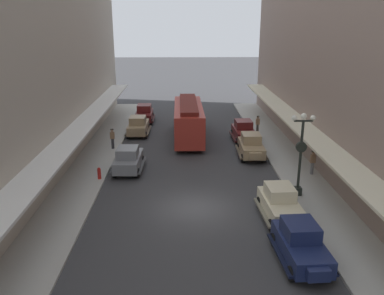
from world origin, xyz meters
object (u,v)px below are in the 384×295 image
object	(u,v)px
pedestrian_0	(313,162)
pedestrian_1	(258,124)
fire_hydrant	(99,173)
parked_car_4	(280,203)
parked_car_5	(128,159)
lamp_post_with_clock	(301,151)
parked_car_6	(144,113)
streetcar	(188,119)
parked_car_0	(301,243)
parked_car_3	(244,131)
pedestrian_2	(112,139)
parked_car_1	(251,145)
parked_car_2	(138,125)

from	to	relation	value
pedestrian_0	pedestrian_1	size ratio (longest dim) A/B	1.00
fire_hydrant	parked_car_4	bearing A→B (deg)	-27.58
parked_car_5	lamp_post_with_clock	distance (m)	12.16
parked_car_6	streetcar	distance (m)	8.19
parked_car_6	pedestrian_0	distance (m)	20.78
parked_car_5	pedestrian_1	xyz separation A→B (m)	(11.08, 9.48, 0.07)
streetcar	fire_hydrant	world-z (taller)	streetcar
parked_car_0	parked_car_3	world-z (taller)	same
parked_car_0	pedestrian_2	distance (m)	20.10
parked_car_5	pedestrian_0	distance (m)	13.03
parked_car_1	pedestrian_0	xyz separation A→B (m)	(3.58, -4.30, 0.07)
parked_car_3	parked_car_0	bearing A→B (deg)	-90.86
parked_car_0	parked_car_6	distance (m)	28.14
parked_car_5	lamp_post_with_clock	xyz separation A→B (m)	(10.98, -4.79, 2.04)
parked_car_6	streetcar	size ratio (longest dim) A/B	0.44
parked_car_4	pedestrian_2	world-z (taller)	parked_car_4
streetcar	pedestrian_0	world-z (taller)	streetcar
parked_car_0	pedestrian_0	size ratio (longest dim) A/B	2.59
parked_car_0	parked_car_1	distance (m)	14.72
parked_car_1	lamp_post_with_clock	world-z (taller)	lamp_post_with_clock
parked_car_1	parked_car_2	xyz separation A→B (m)	(-9.65, 6.70, 0.00)
fire_hydrant	pedestrian_2	bearing A→B (deg)	91.51
parked_car_3	lamp_post_with_clock	distance (m)	12.56
parked_car_3	pedestrian_2	distance (m)	11.68
parked_car_0	parked_car_4	distance (m)	4.16
parked_car_0	parked_car_3	xyz separation A→B (m)	(0.29, 19.25, 0.00)
parked_car_2	parked_car_4	bearing A→B (deg)	-61.19
parked_car_3	parked_car_1	bearing A→B (deg)	-90.99
parked_car_5	lamp_post_with_clock	bearing A→B (deg)	-23.57
parked_car_4	fire_hydrant	bearing A→B (deg)	152.42
parked_car_0	parked_car_4	bearing A→B (deg)	89.25
lamp_post_with_clock	fire_hydrant	distance (m)	13.31
parked_car_1	parked_car_3	size ratio (longest dim) A/B	1.00
lamp_post_with_clock	parked_car_4	bearing A→B (deg)	-122.24
fire_hydrant	pedestrian_2	size ratio (longest dim) A/B	0.49
parked_car_6	pedestrian_0	size ratio (longest dim) A/B	2.56
lamp_post_with_clock	pedestrian_0	world-z (taller)	lamp_post_with_clock
parked_car_4	pedestrian_1	size ratio (longest dim) A/B	2.58
parked_car_3	fire_hydrant	size ratio (longest dim) A/B	5.25
parked_car_2	parked_car_6	bearing A→B (deg)	88.59
parked_car_2	parked_car_6	world-z (taller)	same
parked_car_1	parked_car_5	distance (m)	9.84
parked_car_3	parked_car_4	xyz separation A→B (m)	(-0.24, -15.09, 0.00)
parked_car_5	pedestrian_2	bearing A→B (deg)	111.27
parked_car_0	parked_car_2	xyz separation A→B (m)	(-9.44, 21.43, 0.00)
parked_car_1	pedestrian_1	distance (m)	6.72
parked_car_6	pedestrian_2	bearing A→B (deg)	-100.42
lamp_post_with_clock	pedestrian_2	world-z (taller)	lamp_post_with_clock
parked_car_5	pedestrian_1	world-z (taller)	parked_car_5
parked_car_1	pedestrian_1	world-z (taller)	parked_car_1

